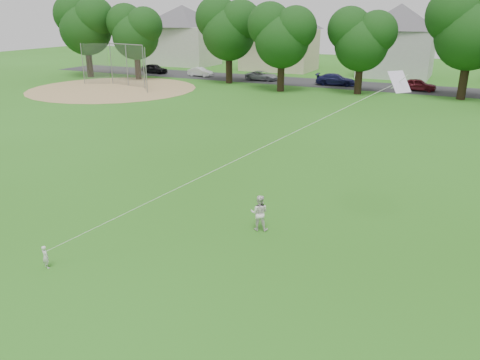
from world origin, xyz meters
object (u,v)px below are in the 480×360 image
at_px(older_boy, 259,213).
at_px(kite, 228,164).
at_px(toddler, 45,257).
at_px(baseball_backstop, 123,66).

distance_m(older_boy, kite, 2.98).
distance_m(toddler, older_boy, 7.68).
bearing_deg(baseball_backstop, kite, -45.93).
bearing_deg(older_boy, toddler, 32.38).
relative_size(older_boy, baseball_backstop, 0.14).
bearing_deg(toddler, kite, -127.41).
relative_size(older_boy, kite, 0.11).
xyz_separation_m(older_boy, baseball_backstop, (-28.19, 26.97, 1.56)).
relative_size(toddler, baseball_backstop, 0.08).
height_order(kite, baseball_backstop, kite).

